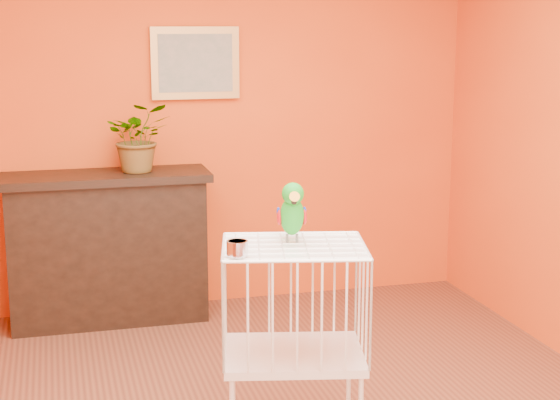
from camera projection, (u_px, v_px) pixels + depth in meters
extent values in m
plane|color=#E15115|center=(196.00, 127.00, 6.09)|extent=(4.00, 0.00, 4.00)
plane|color=#E15115|center=(542.00, 367.00, 1.83)|extent=(4.00, 0.00, 4.00)
cube|color=black|center=(108.00, 252.00, 5.86)|extent=(1.31, 0.44, 0.98)
cube|color=black|center=(105.00, 177.00, 5.76)|extent=(1.39, 0.50, 0.05)
cube|color=black|center=(110.00, 259.00, 5.68)|extent=(0.91, 0.02, 0.49)
cube|color=brown|center=(68.00, 272.00, 5.76)|extent=(0.05, 0.20, 0.30)
cube|color=#264221|center=(81.00, 271.00, 5.79)|extent=(0.05, 0.20, 0.30)
cube|color=brown|center=(96.00, 270.00, 5.81)|extent=(0.05, 0.20, 0.30)
cube|color=#264221|center=(112.00, 269.00, 5.84)|extent=(0.05, 0.20, 0.30)
cube|color=brown|center=(129.00, 268.00, 5.87)|extent=(0.05, 0.20, 0.30)
imported|color=#26722D|center=(139.00, 145.00, 5.77)|extent=(0.43, 0.47, 0.37)
cube|color=#C28C45|center=(195.00, 63.00, 5.97)|extent=(0.62, 0.03, 0.50)
cube|color=gray|center=(196.00, 63.00, 5.96)|extent=(0.52, 0.01, 0.40)
cube|color=white|center=(294.00, 355.00, 4.08)|extent=(0.75, 0.63, 0.04)
cube|color=white|center=(294.00, 246.00, 3.98)|extent=(0.75, 0.63, 0.01)
cylinder|color=white|center=(233.00, 384.00, 4.34)|extent=(0.02, 0.02, 0.45)
cylinder|color=white|center=(349.00, 382.00, 4.37)|extent=(0.02, 0.02, 0.45)
cylinder|color=silver|center=(237.00, 248.00, 3.77)|extent=(0.10, 0.10, 0.07)
cylinder|color=#59544C|center=(287.00, 239.00, 4.02)|extent=(0.01, 0.01, 0.04)
cylinder|color=#59544C|center=(297.00, 238.00, 4.03)|extent=(0.01, 0.01, 0.04)
ellipsoid|color=#0F9821|center=(292.00, 216.00, 4.00)|extent=(0.14, 0.18, 0.21)
ellipsoid|color=#0F9821|center=(293.00, 194.00, 3.95)|extent=(0.12, 0.12, 0.10)
cone|color=orange|center=(294.00, 198.00, 3.90)|extent=(0.06, 0.08, 0.07)
cone|color=black|center=(294.00, 202.00, 3.92)|extent=(0.03, 0.03, 0.03)
sphere|color=black|center=(286.00, 192.00, 3.93)|extent=(0.01, 0.01, 0.01)
sphere|color=black|center=(301.00, 192.00, 3.93)|extent=(0.01, 0.01, 0.01)
ellipsoid|color=#A50C0C|center=(280.00, 218.00, 4.01)|extent=(0.04, 0.07, 0.07)
ellipsoid|color=navy|center=(304.00, 217.00, 4.02)|extent=(0.04, 0.07, 0.07)
cone|color=#0F9821|center=(290.00, 227.00, 4.09)|extent=(0.09, 0.16, 0.11)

